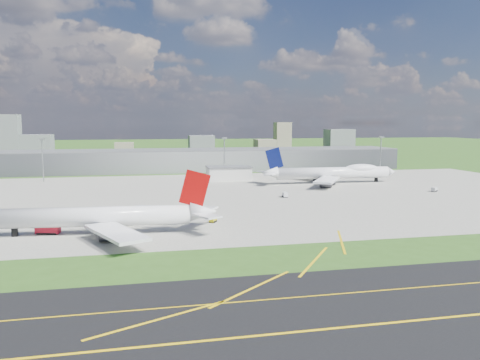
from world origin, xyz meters
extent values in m
plane|color=#30561B|center=(0.00, 150.00, 0.00)|extent=(1400.00, 1400.00, 0.00)
cube|color=black|center=(0.00, -110.00, 0.03)|extent=(1400.00, 60.00, 0.06)
cube|color=gray|center=(10.00, 40.00, 0.04)|extent=(360.00, 190.00, 0.08)
cube|color=gray|center=(0.00, 165.00, 7.50)|extent=(300.00, 42.00, 15.00)
cube|color=silver|center=(10.00, 100.00, 4.00)|extent=(26.00, 16.00, 8.00)
cylinder|color=gray|center=(-100.00, 115.00, 12.50)|extent=(0.70, 0.70, 25.00)
cube|color=gray|center=(-100.00, 115.00, 25.30)|extent=(3.50, 2.00, 1.20)
cylinder|color=gray|center=(10.00, 115.00, 12.50)|extent=(0.70, 0.70, 25.00)
cube|color=gray|center=(10.00, 115.00, 25.30)|extent=(3.50, 2.00, 1.20)
cylinder|color=gray|center=(120.00, 115.00, 12.50)|extent=(0.70, 0.70, 25.00)
cube|color=gray|center=(120.00, 115.00, 25.30)|extent=(3.50, 2.00, 1.20)
cylinder|color=white|center=(-57.52, -30.50, 5.71)|extent=(60.54, 11.40, 6.23)
cone|color=white|center=(-23.38, -33.45, 6.54)|extent=(8.81, 6.92, 6.23)
cube|color=#A11508|center=(-59.58, -30.32, 3.78)|extent=(49.42, 6.81, 1.35)
cube|color=white|center=(-50.00, -46.01, 3.84)|extent=(19.90, 28.42, 0.93)
cube|color=white|center=(-47.44, -16.51, 3.84)|extent=(23.13, 27.48, 0.93)
cube|color=#A00809|center=(-25.96, -33.23, 14.02)|extent=(10.35, 1.41, 12.55)
cylinder|color=#38383D|center=(-52.18, -41.90, 1.87)|extent=(5.98, 3.80, 3.32)
cylinder|color=#38383D|center=(-50.30, -20.18, 1.87)|extent=(5.98, 3.80, 3.32)
cube|color=black|center=(-51.71, -35.69, 1.30)|extent=(1.76, 1.38, 2.60)
cube|color=black|center=(-50.90, -26.38, 1.30)|extent=(1.76, 1.38, 2.60)
cube|color=black|center=(-81.31, -28.44, 1.30)|extent=(1.76, 1.38, 2.60)
cylinder|color=white|center=(67.00, 73.06, 5.97)|extent=(67.53, 8.99, 6.73)
cone|color=white|center=(103.37, 71.84, 5.97)|extent=(5.65, 6.91, 6.73)
cone|color=white|center=(29.00, 74.34, 6.84)|extent=(8.91, 7.02, 6.73)
cube|color=navy|center=(69.17, 72.99, 3.89)|extent=(55.29, 4.61, 1.41)
ellipsoid|color=white|center=(84.50, 72.47, 7.99)|extent=(21.76, 7.45, 6.06)
cube|color=white|center=(57.81, 89.87, 4.02)|extent=(22.89, 31.34, 0.98)
cube|color=white|center=(56.70, 56.91, 4.02)|extent=(24.32, 30.89, 0.98)
cube|color=#080E3F|center=(31.72, 74.24, 14.77)|extent=(10.83, 0.91, 13.13)
cylinder|color=#38383D|center=(61.69, 83.02, 1.96)|extent=(6.09, 3.67, 3.48)
cylinder|color=#38383D|center=(55.78, 94.09, 1.96)|extent=(6.09, 3.67, 3.48)
cylinder|color=#38383D|center=(61.03, 63.48, 1.96)|extent=(6.09, 3.67, 3.48)
cylinder|color=#38383D|center=(54.40, 52.83, 1.96)|extent=(6.09, 3.67, 3.48)
cube|color=black|center=(60.65, 78.16, 1.36)|extent=(1.78, 1.36, 2.72)
cube|color=black|center=(60.32, 68.39, 1.36)|extent=(1.78, 1.36, 2.72)
cube|color=black|center=(94.14, 72.15, 1.36)|extent=(1.78, 1.36, 2.72)
cube|color=#A30B1D|center=(-71.81, -27.52, 1.90)|extent=(7.80, 4.46, 2.94)
cube|color=black|center=(-71.81, -27.52, 0.43)|extent=(6.77, 4.33, 0.70)
cube|color=#BBB00B|center=(-18.23, -20.77, 1.05)|extent=(3.27, 3.58, 1.25)
cube|color=black|center=(-18.23, -20.77, 0.43)|extent=(3.07, 3.25, 0.70)
cube|color=white|center=(23.62, 27.98, 1.43)|extent=(2.38, 4.69, 1.99)
cube|color=black|center=(23.62, 27.98, 0.43)|extent=(2.42, 4.02, 0.70)
cube|color=silver|center=(103.97, 29.65, 1.39)|extent=(4.65, 4.18, 1.91)
cube|color=black|center=(103.97, 29.65, 0.43)|extent=(4.19, 3.87, 0.70)
cube|color=slate|center=(-140.00, 300.00, 12.00)|extent=(28.00, 22.00, 24.00)
cube|color=gray|center=(-60.00, 340.00, 7.00)|extent=(20.00, 18.00, 14.00)
cube|color=slate|center=(20.00, 310.00, 11.00)|extent=(26.00, 20.00, 22.00)
cube|color=gray|center=(100.00, 350.00, 8.00)|extent=(22.00, 24.00, 16.00)
cube|color=slate|center=(180.00, 320.00, 14.00)|extent=(30.00, 22.00, 28.00)
cube|color=slate|center=(-180.00, 360.00, 22.00)|extent=(22.00, 20.00, 44.00)
cube|color=gray|center=(140.00, 410.00, 18.00)|extent=(20.00, 18.00, 36.00)
cylinder|color=#382314|center=(-110.00, 265.00, 1.50)|extent=(0.70, 0.70, 3.00)
sphere|color=black|center=(-110.00, 265.00, 4.88)|extent=(6.75, 6.75, 6.75)
cylinder|color=#382314|center=(-20.00, 280.00, 1.80)|extent=(0.70, 0.70, 3.60)
sphere|color=black|center=(-20.00, 280.00, 5.85)|extent=(8.10, 8.10, 8.10)
cylinder|color=#382314|center=(70.00, 275.00, 1.70)|extent=(0.70, 0.70, 3.40)
sphere|color=black|center=(70.00, 275.00, 5.53)|extent=(7.65, 7.65, 7.65)
cylinder|color=#382314|center=(160.00, 285.00, 1.40)|extent=(0.70, 0.70, 2.80)
sphere|color=black|center=(160.00, 285.00, 4.55)|extent=(6.30, 6.30, 6.30)
camera|label=1|loc=(-42.54, -181.11, 34.89)|focal=35.00mm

